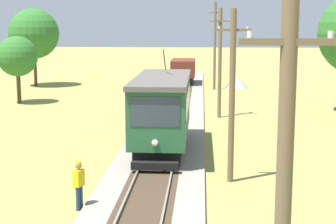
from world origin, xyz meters
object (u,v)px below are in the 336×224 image
object	(u,v)px
utility_pole_far	(215,45)
tree_left_far	(17,56)
red_tram	(162,110)
freight_car	(183,70)
tree_left_near	(34,34)
utility_pole_mid	(220,62)
gravel_pile	(237,82)
utility_pole_foreground	(283,219)
utility_pole_near_tram	(232,95)
track_worker	(79,183)

from	to	relation	value
utility_pole_far	tree_left_far	xyz separation A→B (m)	(-15.88, -9.80, -0.52)
red_tram	freight_car	world-z (taller)	red_tram
tree_left_near	utility_pole_mid	bearing A→B (deg)	-42.22
utility_pole_far	tree_left_far	bearing A→B (deg)	-148.32
gravel_pile	tree_left_far	distance (m)	21.38
utility_pole_mid	tree_left_far	size ratio (longest dim) A/B	1.38
utility_pole_far	freight_car	bearing A→B (deg)	132.31
utility_pole_foreground	utility_pole_near_tram	world-z (taller)	utility_pole_foreground
red_tram	tree_left_near	xyz separation A→B (m)	(-15.02, 26.73, 3.12)
track_worker	tree_left_near	distance (m)	37.43
utility_pole_mid	utility_pole_far	size ratio (longest dim) A/B	0.89
utility_pole_foreground	utility_pole_near_tram	distance (m)	13.30
utility_pole_foreground	utility_pole_near_tram	xyz separation A→B (m)	(0.00, 13.30, -0.02)
utility_pole_near_tram	gravel_pile	xyz separation A→B (m)	(2.26, 30.90, -2.96)
track_worker	tree_left_near	size ratio (longest dim) A/B	0.23
red_tram	utility_pole_mid	bearing A→B (deg)	72.97
red_tram	utility_pole_near_tram	bearing A→B (deg)	-55.81
track_worker	tree_left_far	distance (m)	25.96
red_tram	utility_pole_mid	xyz separation A→B (m)	(3.14, 10.25, 1.61)
red_tram	utility_pole_mid	size ratio (longest dim) A/B	1.15
track_worker	tree_left_far	bearing A→B (deg)	-43.71
red_tram	track_worker	size ratio (longest dim) A/B	4.79
utility_pole_foreground	freight_car	bearing A→B (deg)	93.86
track_worker	tree_left_near	world-z (taller)	tree_left_near
utility_pole_far	tree_left_far	size ratio (longest dim) A/B	1.55
utility_pole_foreground	track_worker	world-z (taller)	utility_pole_foreground
gravel_pile	tree_left_near	world-z (taller)	tree_left_near
freight_car	gravel_pile	xyz separation A→B (m)	(5.40, -2.37, -0.92)
utility_pole_near_tram	gravel_pile	distance (m)	31.12
red_tram	tree_left_near	bearing A→B (deg)	119.33
freight_car	track_worker	distance (m)	36.92
utility_pole_far	tree_left_far	world-z (taller)	utility_pole_far
utility_pole_mid	track_worker	distance (m)	19.43
freight_car	tree_left_near	world-z (taller)	tree_left_near
utility_pole_foreground	red_tram	bearing A→B (deg)	99.94
utility_pole_mid	utility_pole_foreground	bearing A→B (deg)	-90.00
gravel_pile	utility_pole_mid	bearing A→B (deg)	-98.02
utility_pole_foreground	tree_left_far	xyz separation A→B (m)	(-15.88, 33.32, 0.15)
utility_pole_far	track_worker	world-z (taller)	utility_pole_far
utility_pole_near_tram	tree_left_near	xyz separation A→B (m)	(-18.16, 31.35, 1.72)
utility_pole_far	tree_left_near	distance (m)	18.25
gravel_pile	utility_pole_far	bearing A→B (deg)	-154.43
utility_pole_near_tram	utility_pole_mid	world-z (taller)	utility_pole_mid
gravel_pile	tree_left_far	bearing A→B (deg)	-149.04
red_tram	utility_pole_mid	distance (m)	10.84
gravel_pile	track_worker	distance (m)	35.32
freight_car	utility_pole_near_tram	size ratio (longest dim) A/B	0.74
utility_pole_far	track_worker	distance (m)	33.99
tree_left_near	tree_left_far	bearing A→B (deg)	-78.64
utility_pole_foreground	utility_pole_mid	distance (m)	28.18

